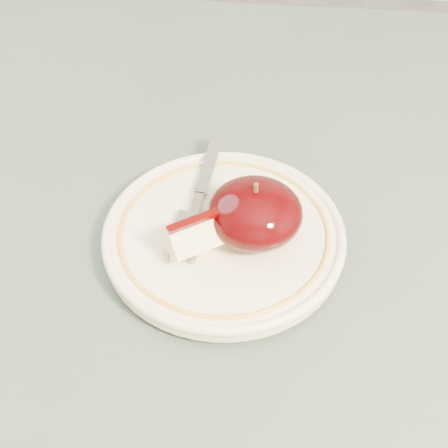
# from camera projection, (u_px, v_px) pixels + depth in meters

# --- Properties ---
(table) EXTENTS (0.90, 0.90, 0.75)m
(table) POSITION_uv_depth(u_px,v_px,m) (155.00, 299.00, 0.63)
(table) COLOR brown
(table) RESTS_ON ground
(plate) EXTENTS (0.21, 0.21, 0.02)m
(plate) POSITION_uv_depth(u_px,v_px,m) (224.00, 235.00, 0.55)
(plate) COLOR white
(plate) RESTS_ON table
(apple_half) EXTENTS (0.08, 0.08, 0.06)m
(apple_half) POSITION_uv_depth(u_px,v_px,m) (255.00, 213.00, 0.53)
(apple_half) COLOR black
(apple_half) RESTS_ON plate
(apple_wedge) EXTENTS (0.09, 0.08, 0.04)m
(apple_wedge) POSITION_uv_depth(u_px,v_px,m) (214.00, 229.00, 0.52)
(apple_wedge) COLOR beige
(apple_wedge) RESTS_ON plate
(fork) EXTENTS (0.04, 0.17, 0.00)m
(fork) POSITION_uv_depth(u_px,v_px,m) (200.00, 195.00, 0.57)
(fork) COLOR #94979C
(fork) RESTS_ON plate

